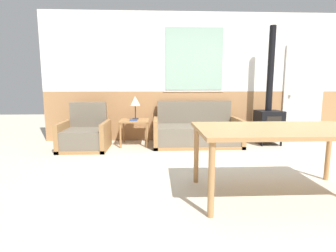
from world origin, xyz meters
The scene contains 10 objects.
ground_plane centered at (0.00, 0.00, 0.00)m, with size 16.00×16.00×0.00m, color beige.
wall_back centered at (-0.02, 2.63, 1.37)m, with size 7.20×0.09×2.70m.
couch centered at (-0.42, 2.10, 0.25)m, with size 1.72×0.90×0.87m.
armchair centered at (-2.57, 1.85, 0.25)m, with size 0.86×0.80×0.86m.
side_table centered at (-1.66, 2.15, 0.44)m, with size 0.57×0.57×0.51m.
table_lamp centered at (-1.65, 2.25, 0.87)m, with size 0.21×0.21×0.47m.
book_stack centered at (-1.67, 2.05, 0.52)m, with size 0.16×0.13×0.02m.
dining_table centered at (0.09, -0.39, 0.68)m, with size 1.79×1.00×0.75m.
wood_stove centered at (1.05, 2.12, 0.57)m, with size 0.48×0.49×2.34m.
entry_door centered at (1.99, 2.57, 1.02)m, with size 0.88×0.09×2.03m.
Camera 1 is at (-1.24, -3.04, 1.19)m, focal length 28.00 mm.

